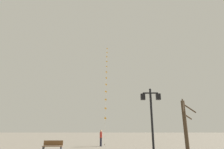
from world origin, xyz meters
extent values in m
plane|color=gray|center=(0.00, 20.00, 0.00)|extent=(160.00, 160.00, 0.00)
cylinder|color=black|center=(2.33, 9.53, 2.13)|extent=(0.14, 0.14, 4.26)
sphere|color=black|center=(2.33, 9.53, 4.34)|extent=(0.16, 0.16, 0.16)
cube|color=black|center=(2.33, 9.53, 4.11)|extent=(1.01, 0.08, 0.08)
cube|color=black|center=(1.83, 9.53, 3.86)|extent=(0.28, 0.28, 0.40)
cube|color=beige|center=(1.83, 9.53, 3.86)|extent=(0.19, 0.19, 0.30)
cube|color=black|center=(2.84, 9.53, 3.86)|extent=(0.28, 0.28, 0.40)
cube|color=beige|center=(2.84, 9.53, 3.86)|extent=(0.19, 0.19, 0.30)
cylinder|color=brown|center=(-1.31, 20.21, 0.09)|extent=(0.06, 0.06, 0.18)
cylinder|color=silver|center=(-1.35, 21.38, 1.69)|extent=(0.11, 2.35, 3.04)
cylinder|color=silver|center=(-1.41, 23.09, 3.91)|extent=(0.06, 1.11, 1.43)
cylinder|color=silver|center=(-1.45, 24.18, 5.32)|extent=(0.06, 1.11, 1.43)
cylinder|color=silver|center=(-1.50, 25.27, 6.74)|extent=(0.06, 1.11, 1.43)
cylinder|color=silver|center=(-1.54, 26.37, 8.15)|extent=(0.06, 1.11, 1.43)
cylinder|color=silver|center=(-1.58, 27.46, 9.56)|extent=(0.06, 1.11, 1.43)
cylinder|color=silver|center=(-1.62, 28.55, 10.97)|extent=(0.06, 1.11, 1.43)
cylinder|color=silver|center=(-1.66, 29.64, 12.39)|extent=(0.06, 1.11, 1.43)
cylinder|color=silver|center=(-1.70, 30.73, 13.80)|extent=(0.06, 1.11, 1.43)
cylinder|color=silver|center=(-1.74, 31.82, 15.21)|extent=(0.06, 1.11, 1.43)
cylinder|color=silver|center=(-1.78, 32.91, 16.63)|extent=(0.06, 1.11, 1.43)
cylinder|color=silver|center=(-1.82, 34.01, 18.04)|extent=(0.06, 1.11, 1.43)
cube|color=orange|center=(-1.39, 22.55, 3.20)|extent=(0.34, 0.08, 0.35)
cylinder|color=orange|center=(-1.39, 22.55, 2.96)|extent=(0.02, 0.03, 0.22)
cube|color=orange|center=(-1.43, 23.64, 4.62)|extent=(0.34, 0.07, 0.35)
cylinder|color=orange|center=(-1.43, 23.64, 4.35)|extent=(0.02, 0.04, 0.27)
cube|color=orange|center=(-1.48, 24.73, 6.03)|extent=(0.35, 0.04, 0.35)
cylinder|color=orange|center=(-1.48, 24.73, 5.77)|extent=(0.02, 0.03, 0.24)
cube|color=orange|center=(-1.52, 25.82, 7.44)|extent=(0.35, 0.06, 0.35)
cylinder|color=orange|center=(-1.52, 25.82, 7.18)|extent=(0.02, 0.04, 0.26)
cube|color=orange|center=(-1.56, 26.91, 8.86)|extent=(0.34, 0.10, 0.35)
cylinder|color=orange|center=(-1.56, 26.91, 8.61)|extent=(0.03, 0.04, 0.22)
cube|color=orange|center=(-1.60, 28.00, 10.27)|extent=(0.34, 0.10, 0.35)
cylinder|color=orange|center=(-1.60, 28.00, 10.04)|extent=(0.02, 0.04, 0.19)
cube|color=orange|center=(-1.64, 29.09, 11.68)|extent=(0.35, 0.04, 0.35)
cylinder|color=orange|center=(-1.64, 29.09, 11.43)|extent=(0.02, 0.02, 0.23)
cube|color=orange|center=(-1.68, 30.19, 13.09)|extent=(0.35, 0.03, 0.35)
cylinder|color=orange|center=(-1.68, 30.19, 12.83)|extent=(0.02, 0.03, 0.25)
cube|color=orange|center=(-1.72, 31.28, 14.51)|extent=(0.35, 0.06, 0.35)
cylinder|color=orange|center=(-1.72, 31.28, 14.26)|extent=(0.02, 0.02, 0.22)
cube|color=orange|center=(-1.76, 32.37, 15.92)|extent=(0.35, 0.03, 0.35)
cylinder|color=orange|center=(-1.76, 32.37, 15.69)|extent=(0.02, 0.04, 0.19)
cube|color=orange|center=(-1.80, 33.46, 17.33)|extent=(0.35, 0.07, 0.35)
cylinder|color=orange|center=(-1.80, 33.46, 17.08)|extent=(0.02, 0.04, 0.24)
cube|color=orange|center=(-1.84, 34.55, 18.75)|extent=(0.34, 0.08, 0.35)
cylinder|color=orange|center=(-1.84, 34.55, 18.50)|extent=(0.02, 0.02, 0.23)
cube|color=#1E1E2D|center=(-1.65, 18.91, 0.45)|extent=(0.20, 0.30, 0.90)
cube|color=#B22D26|center=(-1.65, 18.91, 1.18)|extent=(0.24, 0.38, 0.60)
sphere|color=tan|center=(-1.65, 18.91, 1.60)|extent=(0.22, 0.22, 0.22)
cylinder|color=#B22D26|center=(-1.65, 19.13, 1.35)|extent=(0.09, 0.39, 0.50)
cylinder|color=#423323|center=(5.64, 12.99, 2.05)|extent=(0.31, 0.31, 4.09)
cylinder|color=#423323|center=(6.20, 13.16, 3.50)|extent=(1.21, 0.46, 0.78)
cylinder|color=#423323|center=(5.44, 12.50, 3.67)|extent=(0.54, 1.11, 1.18)
cylinder|color=#423323|center=(6.02, 13.25, 2.81)|extent=(0.87, 0.63, 0.48)
cube|color=brown|center=(-5.23, 13.59, 0.45)|extent=(1.62, 0.53, 0.04)
cube|color=brown|center=(-5.25, 13.80, 0.69)|extent=(1.60, 0.15, 0.40)
cube|color=#262628|center=(-5.95, 13.54, 0.23)|extent=(0.11, 0.38, 0.45)
cube|color=#262628|center=(-4.52, 13.64, 0.23)|extent=(0.11, 0.38, 0.45)
camera|label=1|loc=(0.04, -2.62, 1.82)|focal=29.61mm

